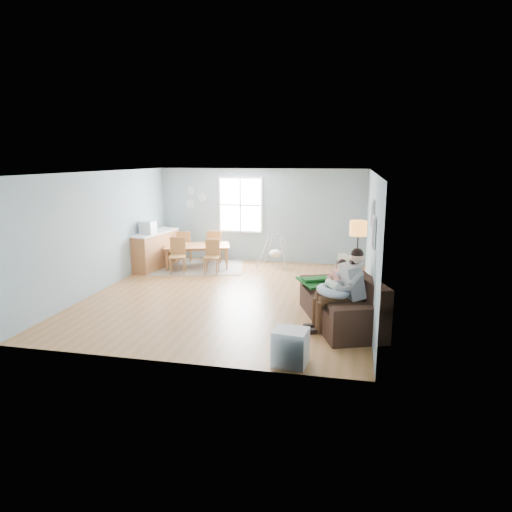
% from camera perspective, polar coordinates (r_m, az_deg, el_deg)
% --- Properties ---
extents(room, '(8.40, 9.40, 3.90)m').
position_cam_1_polar(room, '(9.79, -3.44, 8.82)').
color(room, olive).
extents(window, '(1.32, 0.08, 1.62)m').
position_cam_1_polar(window, '(13.34, -1.93, 6.39)').
color(window, white).
rests_on(window, room).
extents(pictures, '(0.05, 1.34, 0.74)m').
position_cam_1_polar(pictures, '(8.46, 14.43, 4.05)').
color(pictures, white).
rests_on(pictures, room).
extents(wall_plates, '(0.67, 0.02, 0.66)m').
position_cam_1_polar(wall_plates, '(13.74, -7.66, 7.21)').
color(wall_plates, '#A1B6C1').
rests_on(wall_plates, room).
extents(sofa, '(1.70, 2.49, 0.93)m').
position_cam_1_polar(sofa, '(8.59, 10.91, -6.09)').
color(sofa, black).
rests_on(sofa, room).
extents(green_throw, '(1.32, 1.23, 0.04)m').
position_cam_1_polar(green_throw, '(9.19, 8.93, -3.13)').
color(green_throw, '#135323').
rests_on(green_throw, sofa).
extents(beige_pillow, '(0.37, 0.56, 0.55)m').
position_cam_1_polar(beige_pillow, '(9.08, 11.26, -1.75)').
color(beige_pillow, tan).
rests_on(beige_pillow, sofa).
extents(father, '(1.09, 0.74, 1.47)m').
position_cam_1_polar(father, '(8.12, 10.80, -3.78)').
color(father, '#9A9A9D').
rests_on(father, sofa).
extents(nursing_pillow, '(0.76, 0.75, 0.24)m').
position_cam_1_polar(nursing_pillow, '(8.09, 9.61, -4.34)').
color(nursing_pillow, silver).
rests_on(nursing_pillow, father).
extents(infant, '(0.31, 0.42, 0.16)m').
position_cam_1_polar(infant, '(8.09, 9.53, -3.53)').
color(infant, silver).
rests_on(infant, nursing_pillow).
extents(toddler, '(0.62, 0.46, 0.91)m').
position_cam_1_polar(toddler, '(8.64, 10.02, -2.82)').
color(toddler, silver).
rests_on(toddler, sofa).
extents(floor_lamp, '(0.35, 0.35, 1.74)m').
position_cam_1_polar(floor_lamp, '(9.57, 12.63, 2.54)').
color(floor_lamp, black).
rests_on(floor_lamp, room).
extents(storage_cube, '(0.53, 0.49, 0.54)m').
position_cam_1_polar(storage_cube, '(6.84, 4.26, -11.28)').
color(storage_cube, silver).
rests_on(storage_cube, room).
extents(rug, '(2.84, 2.39, 0.01)m').
position_cam_1_polar(rug, '(12.84, -7.30, -1.38)').
color(rug, gray).
rests_on(rug, room).
extents(dining_table, '(2.00, 1.49, 0.62)m').
position_cam_1_polar(dining_table, '(12.77, -7.33, -0.04)').
color(dining_table, '#985431').
rests_on(dining_table, rug).
extents(chair_sw, '(0.52, 0.52, 0.94)m').
position_cam_1_polar(chair_sw, '(12.20, -9.77, 0.38)').
color(chair_sw, brown).
rests_on(chair_sw, rug).
extents(chair_se, '(0.45, 0.45, 0.89)m').
position_cam_1_polar(chair_se, '(12.09, -5.53, 0.23)').
color(chair_se, brown).
rests_on(chair_se, rug).
extents(chair_nw, '(0.51, 0.51, 0.93)m').
position_cam_1_polar(chair_nw, '(13.38, -8.97, 1.41)').
color(chair_nw, brown).
rests_on(chair_nw, rug).
extents(chair_ne, '(0.49, 0.49, 0.95)m').
position_cam_1_polar(chair_ne, '(13.28, -5.20, 1.48)').
color(chair_ne, brown).
rests_on(chair_ne, rug).
extents(counter, '(0.75, 1.85, 1.00)m').
position_cam_1_polar(counter, '(12.91, -12.48, 0.79)').
color(counter, '#985431').
rests_on(counter, room).
extents(monitor, '(0.38, 0.37, 0.34)m').
position_cam_1_polar(monitor, '(12.50, -13.38, 3.47)').
color(monitor, silver).
rests_on(monitor, counter).
extents(baby_swing, '(0.97, 0.99, 0.91)m').
position_cam_1_polar(baby_swing, '(12.68, 2.48, 0.39)').
color(baby_swing, silver).
rests_on(baby_swing, room).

